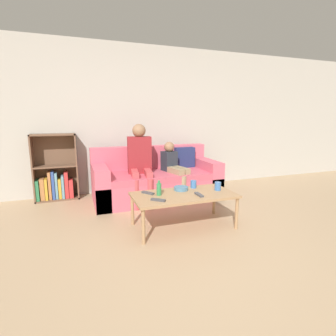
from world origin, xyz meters
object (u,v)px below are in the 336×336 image
Objects in this scene: coffee_table at (184,197)px; person_adult at (140,157)px; cup_far at (193,184)px; person_child at (175,167)px; bottle at (159,189)px; snack_bowl at (181,188)px; cup_near at (218,186)px; tv_remote_0 at (199,195)px; tv_remote_2 at (158,200)px; couch at (156,181)px; bookshelf at (55,176)px; tv_remote_1 at (148,193)px.

coffee_table is 1.00× the size of person_adult.
person_child is at bearing 84.91° from cup_far.
cup_far is (0.23, 0.21, 0.09)m from coffee_table.
person_adult is at bearing 87.56° from bottle.
snack_bowl is 0.36m from bottle.
cup_near is 0.47m from snack_bowl.
bottle is at bearing 158.77° from tv_remote_0.
tv_remote_2 is (-0.69, -1.27, -0.10)m from person_child.
tv_remote_2 is (-0.38, -0.15, 0.05)m from coffee_table.
couch reaches higher than snack_bowl.
person_adult is at bearing -165.02° from couch.
coffee_table is 0.20m from tv_remote_0.
bottle is (-0.33, -0.11, 0.05)m from snack_bowl.
bottle reaches higher than tv_remote_0.
bookshelf is at bearing 131.38° from coffee_table.
person_child is at bearing 98.38° from cup_near.
cup_far is (-0.24, 0.21, -0.00)m from cup_near.
couch reaches higher than tv_remote_2.
bottle is (-0.78, 0.05, 0.02)m from cup_near.
bottle is (1.25, -1.71, 0.10)m from bookshelf.
cup_near reaches higher than cup_far.
tv_remote_1 is 0.92× the size of snack_bowl.
bottle is (-0.53, -0.16, 0.03)m from cup_far.
person_adult is 12.58× the size of cup_far.
coffee_table is at bearing -27.29° from tv_remote_2.
snack_bowl is at bearing -33.63° from tv_remote_1.
cup_near is 0.63× the size of tv_remote_0.
cup_near is 0.59× the size of bottle.
tv_remote_0 and tv_remote_2 have the same top height.
bottle is at bearing -133.93° from person_child.
coffee_table is (1.55, -1.76, -0.01)m from bookshelf.
bookshelf reaches higher than tv_remote_0.
person_child reaches higher than snack_bowl.
bookshelf is at bearing 162.62° from couch.
cup_far is 0.58× the size of tv_remote_0.
bottle reaches higher than tv_remote_2.
person_adult is 7.77× the size of tv_remote_2.
tv_remote_2 is 0.23m from bottle.
bottle is at bearing 176.53° from cup_near.
snack_bowl is at bearing -166.68° from cup_far.
person_child reaches higher than cup_near.
cup_far is (1.78, -1.55, 0.08)m from bookshelf.
tv_remote_0 reaches higher than coffee_table.
coffee_table is 0.44m from tv_remote_1.
snack_bowl reaches higher than coffee_table.
person_child is 8.81× the size of cup_near.
couch is 1.64× the size of person_adult.
tv_remote_0 is 1.06× the size of tv_remote_2.
coffee_table is at bearing -119.60° from person_child.
tv_remote_0 is (1.70, -1.88, 0.04)m from bookshelf.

